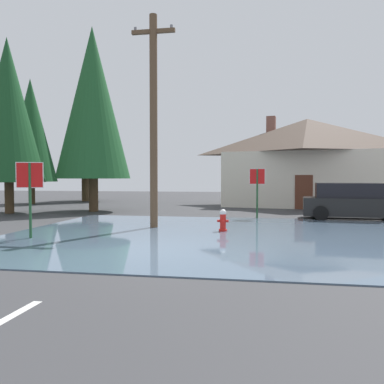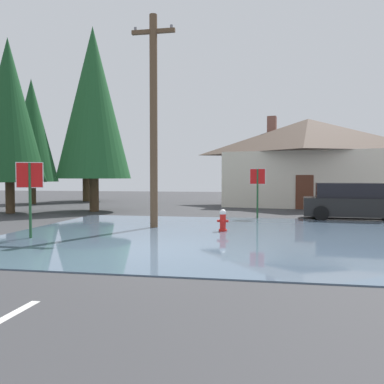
% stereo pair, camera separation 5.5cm
% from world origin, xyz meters
% --- Properties ---
extents(ground_plane, '(80.00, 80.00, 0.10)m').
position_xyz_m(ground_plane, '(0.00, 0.00, -0.05)').
color(ground_plane, '#38383A').
extents(flood_puddle, '(13.72, 10.76, 0.03)m').
position_xyz_m(flood_puddle, '(1.62, 2.69, 0.02)').
color(flood_puddle, '#4C6075').
rests_on(flood_puddle, ground).
extents(lane_stop_bar, '(3.20, 0.53, 0.01)m').
position_xyz_m(lane_stop_bar, '(-0.96, -1.58, 0.00)').
color(lane_stop_bar, silver).
rests_on(lane_stop_bar, ground).
extents(stop_sign_near, '(0.72, 0.34, 2.32)m').
position_xyz_m(stop_sign_near, '(-3.96, 1.01, 1.66)').
color(stop_sign_near, '#1E4C28').
rests_on(stop_sign_near, ground).
extents(fire_hydrant, '(0.39, 0.33, 0.78)m').
position_xyz_m(fire_hydrant, '(1.62, 3.54, 0.38)').
color(fire_hydrant, red).
rests_on(fire_hydrant, ground).
extents(utility_pole, '(1.60, 0.28, 7.72)m').
position_xyz_m(utility_pole, '(-0.97, 4.11, 4.03)').
color(utility_pole, brown).
rests_on(utility_pole, ground).
extents(stop_sign_far, '(0.70, 0.15, 2.26)m').
position_xyz_m(stop_sign_far, '(2.74, 7.98, 1.61)').
color(stop_sign_far, '#1E4C28').
rests_on(stop_sign_far, ground).
extents(house, '(11.71, 8.39, 6.14)m').
position_xyz_m(house, '(5.90, 16.77, 2.95)').
color(house, silver).
rests_on(house, ground).
extents(parked_car, '(4.63, 2.37, 1.61)m').
position_xyz_m(parked_car, '(6.94, 8.42, 0.77)').
color(parked_car, black).
rests_on(parked_car, ground).
extents(pine_tree_tall_left, '(3.61, 3.61, 9.04)m').
position_xyz_m(pine_tree_tall_left, '(-9.92, 8.51, 5.32)').
color(pine_tree_tall_left, '#4C3823').
rests_on(pine_tree_tall_left, ground).
extents(pine_tree_mid_left, '(4.01, 4.01, 10.03)m').
position_xyz_m(pine_tree_mid_left, '(-6.11, 10.34, 5.90)').
color(pine_tree_mid_left, '#4C3823').
rests_on(pine_tree_mid_left, ground).
extents(pine_tree_short_left, '(3.50, 3.50, 8.74)m').
position_xyz_m(pine_tree_short_left, '(-12.90, 15.24, 5.14)').
color(pine_tree_short_left, '#4C3823').
rests_on(pine_tree_short_left, ground).
extents(pine_tree_far_center, '(4.30, 4.30, 10.75)m').
position_xyz_m(pine_tree_far_center, '(-10.57, 18.79, 6.32)').
color(pine_tree_far_center, '#4C3823').
rests_on(pine_tree_far_center, ground).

